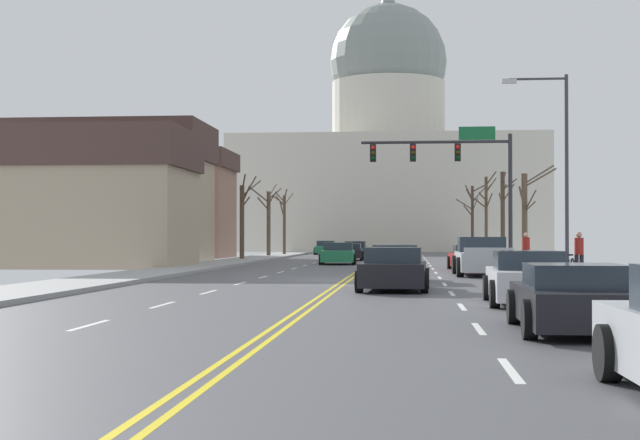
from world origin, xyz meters
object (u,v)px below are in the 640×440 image
(street_lamp_right, at_px, (557,155))
(pickup_truck_near_01, at_px, (483,258))
(sedan_oncoming_02, at_px, (355,250))
(sedan_oncoming_03, at_px, (326,248))
(pedestrian_00, at_px, (579,251))
(sedan_near_04, at_px, (528,279))
(sedan_near_03, at_px, (394,270))
(sedan_oncoming_00, at_px, (338,254))
(sedan_oncoming_01, at_px, (349,252))
(sedan_near_00, at_px, (471,258))
(pedestrian_01, at_px, (526,249))
(bicycle_parked, at_px, (570,267))
(signal_gantry, at_px, (457,165))
(sedan_near_02, at_px, (395,264))
(sedan_near_05, at_px, (574,300))

(street_lamp_right, height_order, pickup_truck_near_01, street_lamp_right)
(sedan_oncoming_02, bearing_deg, sedan_oncoming_03, 108.05)
(pickup_truck_near_01, relative_size, pedestrian_00, 3.41)
(sedan_near_04, height_order, sedan_oncoming_02, sedan_near_04)
(pedestrian_00, bearing_deg, sedan_near_03, -130.71)
(sedan_oncoming_00, bearing_deg, sedan_oncoming_02, 90.33)
(street_lamp_right, xyz_separation_m, sedan_oncoming_02, (-9.80, 39.94, -4.09))
(sedan_oncoming_01, xyz_separation_m, sedan_oncoming_02, (-0.14, 10.90, 0.03))
(sedan_near_00, height_order, pedestrian_01, pedestrian_01)
(sedan_near_03, relative_size, bicycle_parked, 2.42)
(pickup_truck_near_01, distance_m, sedan_near_03, 12.07)
(signal_gantry, xyz_separation_m, bicycle_parked, (3.49, -13.93, -4.90))
(signal_gantry, distance_m, pedestrian_00, 15.02)
(sedan_near_04, bearing_deg, pedestrian_01, 83.17)
(pedestrian_00, bearing_deg, sedan_oncoming_02, 104.99)
(sedan_oncoming_01, bearing_deg, pedestrian_00, -69.99)
(sedan_near_00, bearing_deg, street_lamp_right, -76.37)
(sedan_oncoming_02, bearing_deg, street_lamp_right, -76.21)
(sedan_near_04, bearing_deg, sedan_near_03, 120.35)
(signal_gantry, bearing_deg, bicycle_parked, -75.93)
(sedan_oncoming_00, relative_size, sedan_oncoming_01, 0.95)
(pickup_truck_near_01, relative_size, sedan_oncoming_00, 1.27)
(sedan_near_03, bearing_deg, sedan_near_00, 79.10)
(sedan_near_00, distance_m, sedan_near_04, 23.70)
(pickup_truck_near_01, distance_m, sedan_oncoming_01, 26.21)
(sedan_near_00, xyz_separation_m, pedestrian_01, (2.33, -2.40, 0.49))
(sedan_near_02, bearing_deg, pedestrian_01, 59.76)
(sedan_near_00, bearing_deg, sedan_near_02, -105.87)
(sedan_near_02, relative_size, pedestrian_00, 2.82)
(signal_gantry, bearing_deg, sedan_oncoming_00, 141.42)
(street_lamp_right, bearing_deg, pedestrian_00, 16.14)
(sedan_near_03, xyz_separation_m, sedan_oncoming_02, (-3.79, 47.65, -0.02))
(sedan_oncoming_03, xyz_separation_m, bicycle_parked, (13.54, -49.76, -0.10))
(pedestrian_00, bearing_deg, signal_gantry, 105.45)
(sedan_near_04, distance_m, sedan_oncoming_03, 64.06)
(pedestrian_00, bearing_deg, sedan_near_05, -100.17)
(sedan_near_02, height_order, pedestrian_01, pedestrian_01)
(bicycle_parked, bearing_deg, sedan_near_03, -129.50)
(sedan_oncoming_02, relative_size, pedestrian_00, 2.64)
(sedan_oncoming_00, bearing_deg, sedan_oncoming_03, 96.31)
(sedan_near_02, xyz_separation_m, sedan_oncoming_02, (-3.73, 42.00, -0.04))
(sedan_oncoming_01, xyz_separation_m, sedan_oncoming_03, (-3.39, 20.89, 0.03))
(sedan_near_00, distance_m, sedan_near_02, 12.97)
(signal_gantry, relative_size, sedan_near_00, 1.69)
(signal_gantry, height_order, sedan_near_05, signal_gantry)
(sedan_near_02, xyz_separation_m, pedestrian_00, (6.89, 2.30, 0.44))
(pickup_truck_near_01, relative_size, sedan_near_02, 1.21)
(sedan_near_04, relative_size, bicycle_parked, 2.50)
(sedan_oncoming_01, relative_size, sedan_oncoming_03, 1.03)
(sedan_oncoming_03, xyz_separation_m, pedestrian_01, (12.86, -41.91, 0.48))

